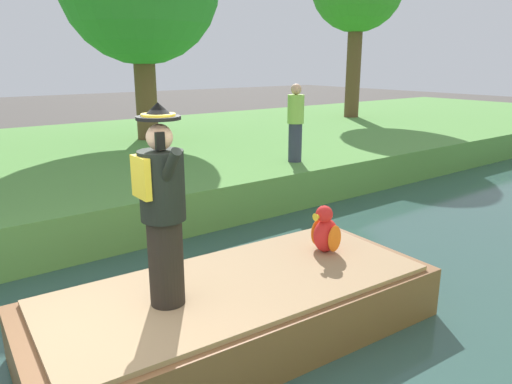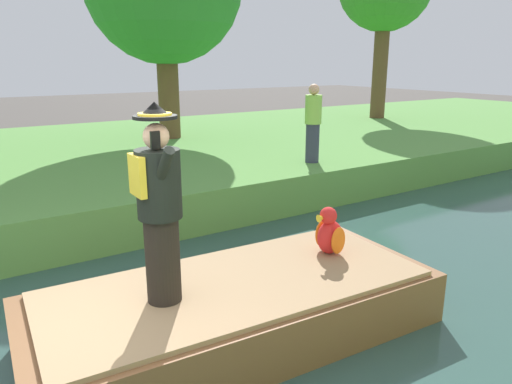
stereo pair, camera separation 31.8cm
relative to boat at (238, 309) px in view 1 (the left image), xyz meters
name	(u,v)px [view 1 (the left image)]	position (x,y,z in m)	size (l,w,h in m)	color
boat	(238,309)	(0.00, 0.00, 0.00)	(2.04, 4.30, 0.61)	brown
person_pirate	(163,208)	(-0.04, -0.77, 1.23)	(0.61, 0.42, 1.85)	black
parrot_plush	(326,232)	(-0.05, 1.29, 0.55)	(0.36, 0.35, 0.57)	red
person_bystander	(296,123)	(-3.73, 4.09, 1.25)	(0.34, 0.34, 1.60)	#33384C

